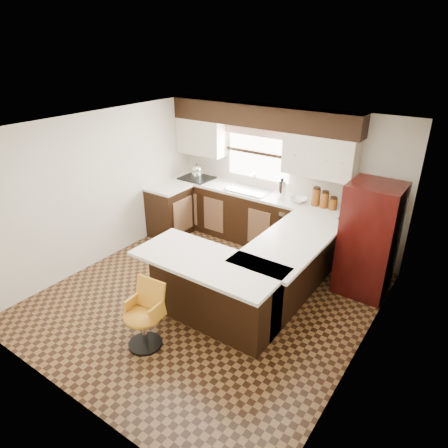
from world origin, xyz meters
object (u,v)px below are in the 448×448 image
Objects in this scene: peninsula_long at (286,270)px; bar_chair at (143,317)px; peninsula_return at (214,291)px; refrigerator at (369,240)px.

bar_chair is at bearing -116.97° from peninsula_long.
peninsula_return is 1.99× the size of bar_chair.
bar_chair is at bearing -115.42° from peninsula_return.
peninsula_long is 1.18× the size of peninsula_return.
peninsula_return reaches higher than bar_chair.
refrigerator is (1.35, 1.81, 0.37)m from peninsula_return.
bar_chair is (-0.41, -0.86, -0.04)m from peninsula_return.
refrigerator is (0.83, 0.84, 0.37)m from peninsula_long.
peninsula_long is 2.35× the size of bar_chair.
refrigerator reaches higher than peninsula_long.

